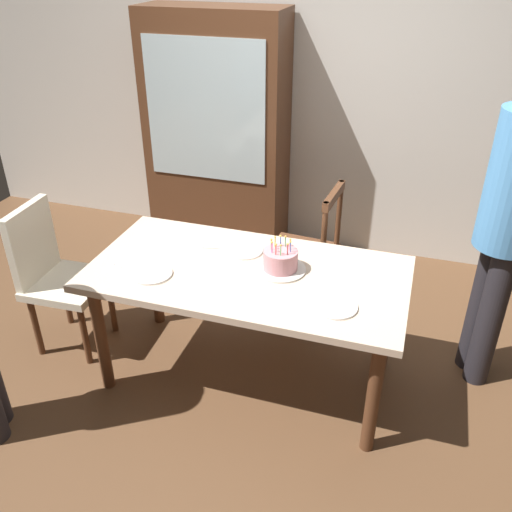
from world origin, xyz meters
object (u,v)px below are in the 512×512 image
at_px(dining_table, 247,284).
at_px(plate_near_guest, 335,306).
at_px(plate_far_side, 244,250).
at_px(china_cabinet, 217,135).
at_px(chair_upholstered, 53,271).
at_px(chair_spindle_back, 305,255).
at_px(person_guest, 510,218).
at_px(plate_near_celebrant, 152,274).
at_px(birthday_cake, 280,261).

relative_size(dining_table, plate_near_guest, 7.84).
height_order(plate_far_side, china_cabinet, china_cabinet).
xyz_separation_m(plate_near_guest, chair_upholstered, (-1.77, 0.16, -0.22)).
relative_size(chair_spindle_back, china_cabinet, 0.50).
height_order(chair_upholstered, person_guest, person_guest).
relative_size(plate_near_celebrant, chair_spindle_back, 0.23).
bearing_deg(plate_near_guest, plate_far_side, 146.99).
height_order(plate_near_celebrant, plate_far_side, same).
xyz_separation_m(birthday_cake, plate_near_guest, (0.35, -0.26, -0.05)).
relative_size(person_guest, china_cabinet, 0.96).
xyz_separation_m(dining_table, plate_near_guest, (0.52, -0.20, 0.10)).
bearing_deg(dining_table, chair_upholstered, -178.28).
relative_size(plate_far_side, chair_spindle_back, 0.23).
height_order(chair_upholstered, china_cabinet, china_cabinet).
bearing_deg(plate_near_celebrant, plate_far_side, 45.30).
bearing_deg(dining_table, plate_far_side, 113.74).
distance_m(plate_near_celebrant, plate_far_side, 0.55).
bearing_deg(chair_upholstered, birthday_cake, 3.89).
distance_m(birthday_cake, chair_upholstered, 1.45).
height_order(chair_spindle_back, person_guest, person_guest).
bearing_deg(person_guest, birthday_cake, -160.85).
xyz_separation_m(plate_far_side, chair_upholstered, (-1.17, -0.23, -0.22)).
relative_size(birthday_cake, person_guest, 0.15).
distance_m(plate_far_side, china_cabinet, 1.54).
relative_size(chair_spindle_back, person_guest, 0.52).
xyz_separation_m(birthday_cake, chair_spindle_back, (-0.01, 0.69, -0.34)).
bearing_deg(chair_spindle_back, plate_far_side, -113.49).
distance_m(plate_far_side, plate_near_guest, 0.72).
distance_m(birthday_cake, china_cabinet, 1.78).
distance_m(plate_near_guest, china_cabinet, 2.19).
bearing_deg(birthday_cake, chair_upholstered, -176.11).
xyz_separation_m(birthday_cake, chair_upholstered, (-1.42, -0.10, -0.27)).
xyz_separation_m(dining_table, chair_upholstered, (-1.25, -0.04, -0.12)).
xyz_separation_m(plate_near_celebrant, person_guest, (1.77, 0.65, 0.29)).
xyz_separation_m(plate_far_side, chair_spindle_back, (0.24, 0.56, -0.29)).
distance_m(person_guest, china_cabinet, 2.35).
distance_m(birthday_cake, plate_near_celebrant, 0.69).
relative_size(chair_spindle_back, chair_upholstered, 1.00).
height_order(dining_table, chair_spindle_back, chair_spindle_back).
bearing_deg(chair_spindle_back, china_cabinet, 139.11).
xyz_separation_m(dining_table, plate_far_side, (-0.09, 0.20, 0.10)).
xyz_separation_m(plate_near_celebrant, plate_far_side, (0.39, 0.39, 0.00)).
height_order(birthday_cake, chair_spindle_back, chair_spindle_back).
bearing_deg(chair_spindle_back, plate_near_celebrant, -123.58).
relative_size(birthday_cake, china_cabinet, 0.15).
bearing_deg(china_cabinet, plate_near_celebrant, -80.33).
relative_size(dining_table, plate_near_celebrant, 7.84).
xyz_separation_m(dining_table, birthday_cake, (0.17, 0.06, 0.15)).
bearing_deg(china_cabinet, dining_table, -63.60).
bearing_deg(plate_near_celebrant, birthday_cake, 21.62).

